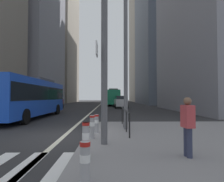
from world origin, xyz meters
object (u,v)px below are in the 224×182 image
Objects in this scene: city_bus_red_distant at (112,97)px; bollard_front at (85,161)px; city_bus_red_receding at (113,97)px; traffic_signal_gantry at (34,27)px; bollard_back at (97,123)px; bollard_right at (92,126)px; car_oncoming_mid at (54,102)px; city_bus_blue_oncoming at (31,96)px; car_receding_near at (121,102)px; street_lamp_post at (126,28)px; pedestrian_waiting at (188,124)px; bollard_left at (86,138)px.

city_bus_red_distant reaches higher than bollard_front.
city_bus_red_receding reaches higher than bollard_front.
traffic_signal_gantry reaches higher than bollard_back.
car_oncoming_mid is at bearing 109.50° from bollard_right.
car_receding_near is (8.36, 14.73, -0.85)m from city_bus_blue_oncoming.
bollard_front is at bearing -86.98° from bollard_right.
bollard_front is at bearing -94.92° from car_receding_near.
bollard_back is (-2.45, -22.10, -0.38)m from car_receding_near.
bollard_front is at bearing -101.87° from street_lamp_post.
bollard_front is 5.11m from bollard_back.
street_lamp_post is (-1.05, -21.07, 4.29)m from car_receding_near.
car_oncoming_mid is 25.80m from bollard_front.
pedestrian_waiting is (2.76, -2.37, 0.39)m from bollard_right.
car_receding_near is 5.10× the size of bollard_back.
city_bus_blue_oncoming is 12.46m from bollard_left.
city_bus_blue_oncoming is at bearing 124.39° from bollard_right.
bollard_right is (1.92, 0.94, -3.52)m from traffic_signal_gantry.
pedestrian_waiting is at bearing -66.38° from car_oncoming_mid.
bollard_right is at bearing -70.50° from car_oncoming_mid.
bollard_front is (2.13, -3.06, -3.57)m from traffic_signal_gantry.
street_lamp_post reaches higher than car_receding_near.
bollard_right is at bearing 26.05° from traffic_signal_gantry.
bollard_left is (1.97, -1.52, -3.49)m from traffic_signal_gantry.
pedestrian_waiting is (1.26, -4.52, -4.26)m from street_lamp_post.
pedestrian_waiting is at bearing -74.49° from street_lamp_post.
street_lamp_post is (7.31, -6.33, 3.45)m from city_bus_blue_oncoming.
traffic_signal_gantry is 0.89× the size of street_lamp_post.
pedestrian_waiting is (2.71, 0.09, 0.36)m from bollard_left.
car_oncoming_mid is at bearing -165.58° from car_receding_near.
pedestrian_waiting reaches higher than bollard_left.
bollard_back is (5.90, -7.37, -1.23)m from city_bus_blue_oncoming.
traffic_signal_gantry is at bearing -153.95° from bollard_right.
city_bus_red_receding is 10.11m from car_receding_near.
city_bus_red_distant is 49.14m from street_lamp_post.
bollard_left is 0.59× the size of pedestrian_waiting.
city_bus_red_receding is at bearing 87.82° from bollard_front.
city_bus_red_receding is at bearing 91.81° from pedestrian_waiting.
bollard_front is 3.05m from pedestrian_waiting.
city_bus_blue_oncoming is at bearing 139.10° from street_lamp_post.
city_bus_red_receding is at bearing 95.26° from car_receding_near.
city_bus_red_receding is 2.81× the size of car_receding_near.
city_bus_red_receding is 34.45m from traffic_signal_gantry.
car_oncoming_mid reaches higher than bollard_right.
city_bus_red_distant is 11.65× the size of bollard_left.
car_receding_near reaches higher than pedestrian_waiting.
city_bus_blue_oncoming is 13.85m from pedestrian_waiting.
car_receding_near is at bearing 87.14° from street_lamp_post.
pedestrian_waiting is (8.56, -10.85, -0.81)m from city_bus_blue_oncoming.
city_bus_blue_oncoming is at bearing -82.91° from car_oncoming_mid.
car_oncoming_mid reaches higher than pedestrian_waiting.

